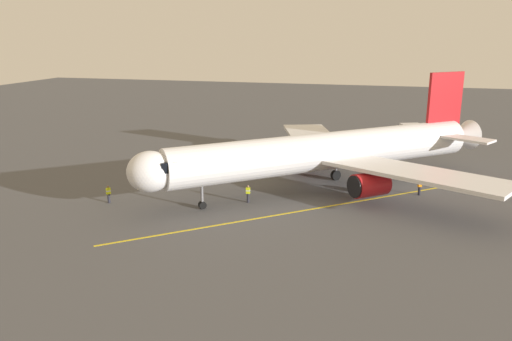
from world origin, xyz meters
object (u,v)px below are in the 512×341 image
airplane (329,152)px  ground_crew_marshaller (109,194)px  ground_crew_loader (248,193)px  baggage_cart_portside (182,167)px  ground_crew_wing_walker (420,187)px  tug_near_nose (266,146)px

airplane → ground_crew_marshaller: (19.64, 9.73, -3.12)m
airplane → ground_crew_marshaller: 22.14m
airplane → ground_crew_marshaller: bearing=26.4°
ground_crew_loader → baggage_cart_portside: size_ratio=0.59×
ground_crew_marshaller → ground_crew_wing_walker: 30.44m
airplane → ground_crew_loader: bearing=42.0°
tug_near_nose → baggage_cart_portside: bearing=63.7°
ground_crew_marshaller → ground_crew_wing_walker: same height
ground_crew_wing_walker → airplane: bearing=2.8°
ground_crew_marshaller → ground_crew_loader: bearing=-164.4°
tug_near_nose → airplane: bearing=124.1°
ground_crew_loader → tug_near_nose: 22.05m
ground_crew_marshaller → baggage_cart_portside: ground_crew_marshaller is taller
ground_crew_wing_walker → baggage_cart_portside: bearing=-3.8°
airplane → ground_crew_wing_walker: 9.58m
ground_crew_marshaller → airplane: bearing=-153.6°
airplane → baggage_cart_portside: size_ratio=11.52×
tug_near_nose → baggage_cart_portside: (6.63, 13.39, -0.05)m
baggage_cart_portside → airplane: bearing=172.8°
ground_crew_wing_walker → baggage_cart_portside: (26.21, -1.73, -0.23)m
baggage_cart_portside → ground_crew_loader: bearing=141.0°
ground_crew_loader → tug_near_nose: bearing=-80.4°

